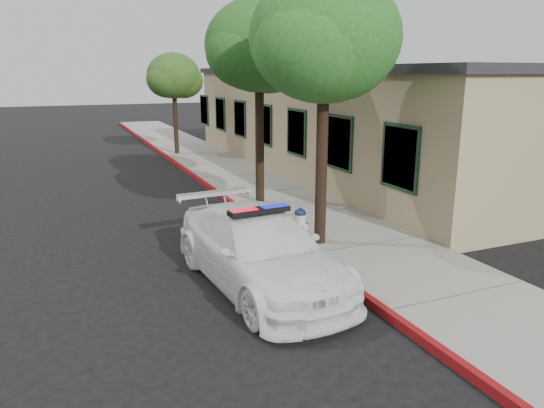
{
  "coord_description": "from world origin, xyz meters",
  "views": [
    {
      "loc": [
        -4.83,
        -9.46,
        4.04
      ],
      "look_at": [
        -0.06,
        1.68,
        0.9
      ],
      "focal_mm": 33.65,
      "sensor_mm": 36.0,
      "label": 1
    }
  ],
  "objects_px": {
    "clapboard_building": "(351,119)",
    "street_tree_near": "(325,44)",
    "fire_hydrant": "(300,224)",
    "street_tree_mid": "(259,51)",
    "street_tree_far": "(174,78)",
    "police_car": "(259,250)"
  },
  "relations": [
    {
      "from": "clapboard_building",
      "to": "street_tree_mid",
      "type": "xyz_separation_m",
      "value": [
        -5.86,
        -4.3,
        2.52
      ]
    },
    {
      "from": "fire_hydrant",
      "to": "street_tree_near",
      "type": "xyz_separation_m",
      "value": [
        0.36,
        -0.35,
        4.07
      ]
    },
    {
      "from": "clapboard_building",
      "to": "street_tree_far",
      "type": "relative_size",
      "value": 4.35
    },
    {
      "from": "police_car",
      "to": "street_tree_near",
      "type": "height_order",
      "value": "street_tree_near"
    },
    {
      "from": "clapboard_building",
      "to": "street_tree_near",
      "type": "height_order",
      "value": "street_tree_near"
    },
    {
      "from": "fire_hydrant",
      "to": "street_tree_mid",
      "type": "relative_size",
      "value": 0.13
    },
    {
      "from": "clapboard_building",
      "to": "street_tree_near",
      "type": "relative_size",
      "value": 3.49
    },
    {
      "from": "street_tree_near",
      "to": "street_tree_mid",
      "type": "relative_size",
      "value": 1.01
    },
    {
      "from": "street_tree_mid",
      "to": "fire_hydrant",
      "type": "bearing_deg",
      "value": -97.23
    },
    {
      "from": "street_tree_mid",
      "to": "street_tree_far",
      "type": "height_order",
      "value": "street_tree_mid"
    },
    {
      "from": "clapboard_building",
      "to": "street_tree_far",
      "type": "height_order",
      "value": "street_tree_far"
    },
    {
      "from": "street_tree_mid",
      "to": "clapboard_building",
      "type": "bearing_deg",
      "value": 36.23
    },
    {
      "from": "fire_hydrant",
      "to": "street_tree_mid",
      "type": "bearing_deg",
      "value": 67.46
    },
    {
      "from": "clapboard_building",
      "to": "fire_hydrant",
      "type": "relative_size",
      "value": 26.53
    },
    {
      "from": "street_tree_far",
      "to": "street_tree_near",
      "type": "bearing_deg",
      "value": -90.04
    },
    {
      "from": "police_car",
      "to": "fire_hydrant",
      "type": "height_order",
      "value": "police_car"
    },
    {
      "from": "street_tree_near",
      "to": "street_tree_far",
      "type": "bearing_deg",
      "value": 89.96
    },
    {
      "from": "police_car",
      "to": "street_tree_far",
      "type": "distance_m",
      "value": 16.64
    },
    {
      "from": "street_tree_far",
      "to": "fire_hydrant",
      "type": "bearing_deg",
      "value": -91.47
    },
    {
      "from": "clapboard_building",
      "to": "street_tree_far",
      "type": "distance_m",
      "value": 8.89
    },
    {
      "from": "street_tree_mid",
      "to": "street_tree_far",
      "type": "distance_m",
      "value": 10.71
    },
    {
      "from": "police_car",
      "to": "street_tree_mid",
      "type": "relative_size",
      "value": 0.86
    }
  ]
}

